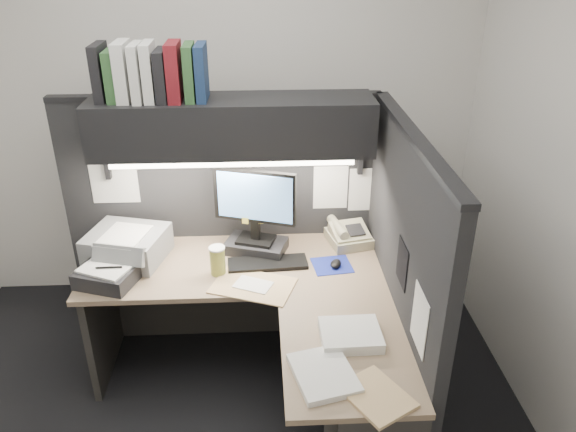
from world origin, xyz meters
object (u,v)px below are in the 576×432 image
object	(u,v)px
overhead_shelf	(232,125)
telephone	(349,236)
desk	(294,366)
notebook_stack	(108,275)
monitor	(255,220)
keyboard	(268,263)
printer	(127,245)
coffee_cup	(218,261)

from	to	relation	value
overhead_shelf	telephone	size ratio (longest dim) A/B	6.16
desk	notebook_stack	distance (m)	1.13
desk	notebook_stack	bearing A→B (deg)	158.12
overhead_shelf	monitor	world-z (taller)	overhead_shelf
keyboard	notebook_stack	xyz separation A→B (m)	(-0.87, -0.13, 0.03)
desk	printer	xyz separation A→B (m)	(-0.94, 0.66, 0.37)
coffee_cup	keyboard	bearing A→B (deg)	14.86
overhead_shelf	notebook_stack	xyz separation A→B (m)	(-0.70, -0.35, -0.72)
overhead_shelf	printer	size ratio (longest dim) A/B	3.66
printer	telephone	bearing A→B (deg)	19.62
printer	desk	bearing A→B (deg)	-20.39
notebook_stack	overhead_shelf	bearing A→B (deg)	26.75
desk	keyboard	size ratio (longest dim) A/B	3.72
coffee_cup	desk	bearing A→B (deg)	-48.87
keyboard	telephone	xyz separation A→B (m)	(0.51, 0.24, 0.04)
keyboard	notebook_stack	size ratio (longest dim) A/B	1.52
monitor	desk	bearing A→B (deg)	-56.73
desk	coffee_cup	xyz separation A→B (m)	(-0.40, 0.46, 0.37)
overhead_shelf	telephone	world-z (taller)	overhead_shelf
keyboard	printer	world-z (taller)	printer
monitor	keyboard	size ratio (longest dim) A/B	1.15
overhead_shelf	keyboard	world-z (taller)	overhead_shelf
coffee_cup	monitor	bearing A→B (deg)	47.93
keyboard	telephone	bearing A→B (deg)	21.24
desk	telephone	world-z (taller)	telephone
desk	overhead_shelf	size ratio (longest dim) A/B	1.10
desk	coffee_cup	size ratio (longest dim) A/B	10.70
telephone	coffee_cup	bearing A→B (deg)	-170.98
printer	notebook_stack	size ratio (longest dim) A/B	1.41
notebook_stack	printer	bearing A→B (deg)	77.15
desk	monitor	size ratio (longest dim) A/B	3.23
telephone	coffee_cup	world-z (taller)	coffee_cup
desk	telephone	distance (m)	0.93
desk	printer	size ratio (longest dim) A/B	4.01
printer	notebook_stack	xyz separation A→B (m)	(-0.06, -0.26, -0.04)
overhead_shelf	monitor	bearing A→B (deg)	-26.37
monitor	printer	world-z (taller)	monitor
overhead_shelf	telephone	distance (m)	0.99
telephone	printer	distance (m)	1.33
overhead_shelf	monitor	distance (m)	0.57
telephone	desk	bearing A→B (deg)	-129.03
telephone	monitor	bearing A→B (deg)	174.92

